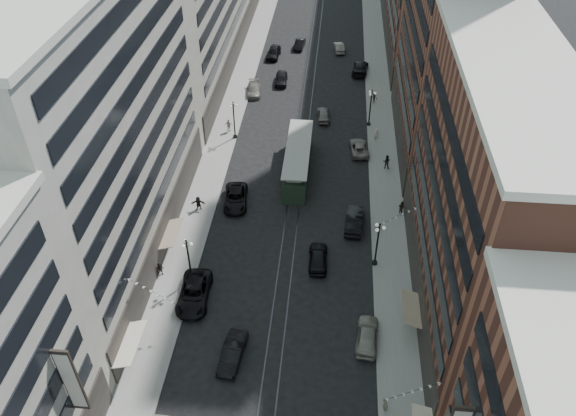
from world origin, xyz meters
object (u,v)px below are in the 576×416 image
(pedestrian_5, at_px, (198,203))
(car_12, at_px, (360,68))
(car_extra_1, at_px, (323,114))
(pedestrian_extra_0, at_px, (386,162))
(car_8, at_px, (254,90))
(car_5, at_px, (232,353))
(streetcar, at_px, (298,161))
(car_10, at_px, (354,220))
(pedestrian_4, at_px, (385,404))
(pedestrian_6, at_px, (229,125))
(pedestrian_8, at_px, (376,135))
(pedestrian_7, at_px, (402,207))
(lamppost_se_far, at_px, (377,243))
(car_extra_2, at_px, (318,257))
(lamppost_sw_far, at_px, (189,259))
(car_13, at_px, (281,79))
(car_14, at_px, (339,47))
(pedestrian_2, at_px, (160,269))
(car_2, at_px, (194,293))
(lamppost_se_mid, at_px, (370,106))
(car_extra_0, at_px, (300,44))
(lamppost_sw_mid, at_px, (234,119))
(car_4, at_px, (367,335))
(car_11, at_px, (359,148))
(car_9, at_px, (273,52))
(car_7, at_px, (236,198))
(pedestrian_9, at_px, (374,98))

(pedestrian_5, bearing_deg, car_12, 58.32)
(car_extra_1, xyz_separation_m, pedestrian_extra_0, (8.47, -11.80, 0.36))
(car_8, bearing_deg, car_5, -91.42)
(streetcar, xyz_separation_m, car_10, (7.07, -9.77, -0.85))
(pedestrian_4, xyz_separation_m, pedestrian_5, (-20.39, 23.95, 0.09))
(streetcar, xyz_separation_m, car_extra_1, (2.68, 13.58, -0.97))
(pedestrian_6, relative_size, pedestrian_8, 0.99)
(pedestrian_7, height_order, car_extra_1, pedestrian_7)
(lamppost_se_far, bearing_deg, pedestrian_4, -88.97)
(car_extra_2, bearing_deg, lamppost_sw_far, 15.35)
(car_10, xyz_separation_m, car_13, (-11.57, 34.05, -0.07))
(car_extra_1, bearing_deg, pedestrian_8, 138.77)
(car_14, bearing_deg, car_13, 47.71)
(pedestrian_2, height_order, pedestrian_8, pedestrian_8)
(car_10, height_order, pedestrian_8, pedestrian_8)
(lamppost_sw_far, distance_m, pedestrian_8, 33.97)
(pedestrian_4, bearing_deg, car_2, 42.10)
(lamppost_se_mid, distance_m, car_extra_0, 28.60)
(car_2, bearing_deg, lamppost_sw_far, 106.31)
(lamppost_se_far, height_order, lamppost_se_mid, same)
(lamppost_se_mid, distance_m, car_extra_1, 7.05)
(lamppost_sw_far, distance_m, lamppost_sw_mid, 27.00)
(car_extra_0, height_order, car_extra_2, car_extra_2)
(lamppost_sw_mid, relative_size, car_10, 1.04)
(lamppost_sw_far, height_order, car_extra_0, lamppost_sw_far)
(pedestrian_8, height_order, pedestrian_extra_0, pedestrian_extra_0)
(lamppost_se_far, relative_size, car_4, 1.14)
(car_13, bearing_deg, car_11, -58.90)
(lamppost_sw_far, xyz_separation_m, car_5, (5.63, -8.82, -2.30))
(pedestrian_7, bearing_deg, car_9, -18.35)
(pedestrian_2, height_order, car_7, pedestrian_2)
(car_14, bearing_deg, car_11, 87.87)
(car_14, bearing_deg, car_8, 45.03)
(streetcar, bearing_deg, car_5, -97.13)
(pedestrian_7, height_order, pedestrian_8, pedestrian_8)
(car_9, bearing_deg, car_5, -83.21)
(lamppost_se_far, xyz_separation_m, pedestrian_6, (-19.50, 24.54, -2.03))
(car_13, relative_size, pedestrian_extra_0, 2.45)
(lamppost_sw_mid, relative_size, car_2, 0.89)
(car_5, xyz_separation_m, pedestrian_2, (-8.93, 9.31, 0.15))
(lamppost_sw_mid, bearing_deg, car_extra_1, 27.88)
(streetcar, bearing_deg, car_extra_0, 93.81)
(lamppost_se_far, xyz_separation_m, car_7, (-16.00, 8.85, -2.30))
(car_4, distance_m, pedestrian_6, 39.07)
(car_2, bearing_deg, pedestrian_7, 32.78)
(pedestrian_9, xyz_separation_m, car_extra_0, (-12.67, 19.38, -0.18))
(pedestrian_6, bearing_deg, car_extra_0, -103.65)
(car_4, relative_size, car_8, 0.98)
(pedestrian_6, bearing_deg, streetcar, 140.49)
(lamppost_sw_mid, height_order, car_12, lamppost_sw_mid)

